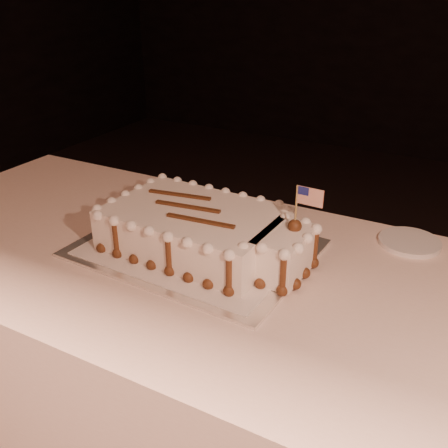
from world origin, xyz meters
The scene contains 5 objects.
banquet_table centered at (0.00, 0.60, 0.38)m, with size 2.40×0.80×0.75m, color #FAD5C2.
cake_board centered at (-0.32, 0.63, 0.75)m, with size 0.55×0.41×0.01m, color silver.
doily centered at (-0.32, 0.63, 0.76)m, with size 0.49×0.37×0.00m, color silver.
sheet_cake centered at (-0.29, 0.63, 0.81)m, with size 0.53×0.32×0.21m.
side_plate centered at (0.14, 0.91, 0.76)m, with size 0.15×0.15×0.01m, color silver.
Camera 1 is at (0.25, -0.28, 1.35)m, focal length 40.00 mm.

